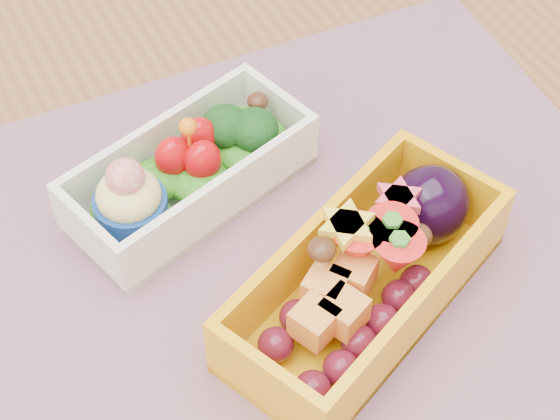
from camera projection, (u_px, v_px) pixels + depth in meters
name	position (u px, v px, depth m)	size (l,w,h in m)	color
table	(298.00, 388.00, 0.62)	(1.20, 0.80, 0.75)	brown
placemat	(273.00, 260.00, 0.57)	(0.47, 0.36, 0.00)	gray
bento_white	(189.00, 172.00, 0.58)	(0.17, 0.11, 0.07)	white
bento_yellow	(370.00, 273.00, 0.53)	(0.20, 0.15, 0.06)	#EBA30C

